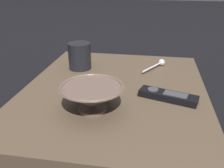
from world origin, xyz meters
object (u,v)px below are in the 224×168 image
Objects in this scene: tv_remote_near at (168,96)px; drink_coaster at (95,82)px; cereal_bowl at (92,96)px; coffee_mug at (80,56)px; teaspoon at (160,63)px.

tv_remote_near reaches higher than drink_coaster.
cereal_bowl is at bearing -64.50° from tv_remote_near.
tv_remote_near is (0.19, 0.31, -0.04)m from coffee_mug.
drink_coaster is (0.19, -0.20, -0.01)m from teaspoon.
cereal_bowl is 0.39m from teaspoon.
tv_remote_near is at bearing 58.05° from coffee_mug.
tv_remote_near is (-0.09, 0.19, -0.03)m from cereal_bowl.
cereal_bowl is at bearing 22.21° from coffee_mug.
cereal_bowl reaches higher than drink_coaster.
tv_remote_near is (0.26, 0.02, -0.00)m from teaspoon.
coffee_mug is at bearing -157.79° from cereal_bowl.
teaspoon is 1.27× the size of drink_coaster.
drink_coaster is (-0.16, -0.03, -0.04)m from cereal_bowl.
cereal_bowl is 0.17m from drink_coaster.
drink_coaster is at bearing -107.88° from tv_remote_near.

